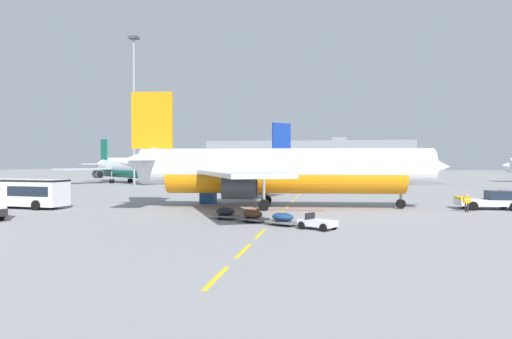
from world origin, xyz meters
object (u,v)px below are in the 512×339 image
airliner_foreground (279,170)px  ground_crew_worker (467,202)px  apron_shuttle_bus (14,191)px  apron_light_mast_near (134,95)px  catering_truck (244,182)px  baggage_train (267,217)px  pushback_tug (491,200)px  uld_cargo_container (208,197)px  airliner_far_right (330,165)px  airliner_far_center (123,168)px

airliner_foreground → ground_crew_worker: 18.48m
apron_shuttle_bus → apron_light_mast_near: (-6.90, 45.11, 16.55)m
airliner_foreground → catering_truck: 22.61m
baggage_train → pushback_tug: bearing=34.6°
baggage_train → apron_light_mast_near: bearing=123.3°
apron_light_mast_near → ground_crew_worker: bearing=-38.4°
apron_shuttle_bus → apron_light_mast_near: size_ratio=0.41×
pushback_tug → catering_truck: 34.81m
apron_shuttle_bus → uld_cargo_container: size_ratio=7.29×
uld_cargo_container → apron_light_mast_near: size_ratio=0.06×
ground_crew_worker → baggage_train: bearing=-147.2°
apron_shuttle_bus → uld_cargo_container: (18.78, 7.99, -0.95)m
pushback_tug → ground_crew_worker: (-3.11, -2.95, 0.07)m
pushback_tug → apron_shuttle_bus: (-48.67, -6.41, 0.85)m
airliner_far_right → apron_light_mast_near: bearing=-161.4°
airliner_foreground → pushback_tug: size_ratio=5.73×
airliner_foreground → uld_cargo_container: airliner_foreground is taller
airliner_far_center → catering_truck: (32.65, -27.44, -1.64)m
airliner_far_right → baggage_train: 66.50m
airliner_foreground → airliner_far_right: bearing=84.6°
pushback_tug → uld_cargo_container: bearing=177.0°
catering_truck → uld_cargo_container: catering_truck is taller
apron_shuttle_bus → ground_crew_worker: apron_shuttle_bus is taller
apron_light_mast_near → catering_truck: bearing=-36.5°
airliner_far_right → apron_shuttle_bus: bearing=-119.1°
ground_crew_worker → catering_truck: bearing=139.7°
ground_crew_worker → uld_cargo_container: bearing=170.4°
airliner_foreground → baggage_train: bearing=-87.5°
baggage_train → apron_light_mast_near: 65.87m
apron_shuttle_bus → baggage_train: apron_shuttle_bus is taller
airliner_far_center → apron_light_mast_near: apron_light_mast_near is taller
baggage_train → uld_cargo_container: (-9.11, 15.92, 0.27)m
pushback_tug → airliner_far_right: (-16.26, 51.92, 3.14)m
pushback_tug → catering_truck: (-29.08, 19.11, 0.74)m
catering_truck → apron_shuttle_bus: bearing=-127.5°
apron_shuttle_bus → apron_light_mast_near: 48.54m
airliner_foreground → pushback_tug: bearing=5.4°
airliner_foreground → baggage_train: (0.54, -12.34, -3.42)m
airliner_foreground → airliner_far_right: size_ratio=1.16×
airliner_far_center → apron_light_mast_near: 18.02m
baggage_train → airliner_far_right: bearing=86.1°
pushback_tug → apron_light_mast_near: (-55.58, 38.70, 17.40)m
apron_shuttle_bus → catering_truck: bearing=52.5°
airliner_far_center → apron_light_mast_near: bearing=-51.9°
baggage_train → uld_cargo_container: 18.34m
catering_truck → airliner_far_right: bearing=68.7°
apron_shuttle_bus → uld_cargo_container: apron_shuttle_bus is taller
airliner_foreground → ground_crew_worker: bearing=-3.0°
apron_shuttle_bus → catering_truck: (19.59, 25.52, -0.10)m
ground_crew_worker → uld_cargo_container: 27.17m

